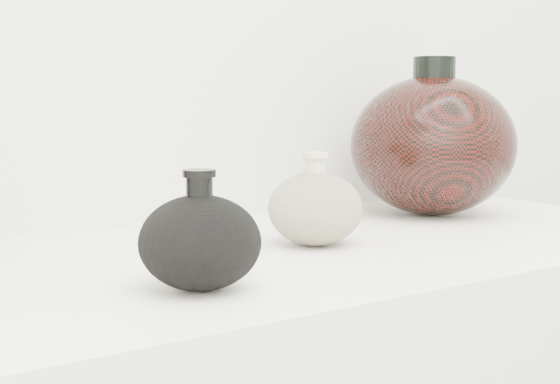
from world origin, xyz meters
TOP-DOWN VIEW (x-y plane):
  - black_gourd_vase at (-0.17, 0.83)m, footprint 0.11×0.11m
  - cream_gourd_vase at (0.05, 0.94)m, footprint 0.13×0.13m
  - right_round_pot at (0.35, 1.04)m, footprint 0.30×0.30m

SIDE VIEW (x-z plane):
  - black_gourd_vase at x=-0.17m, z-range 0.89..1.00m
  - cream_gourd_vase at x=0.05m, z-range 0.89..1.00m
  - right_round_pot at x=0.35m, z-range 0.89..1.13m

